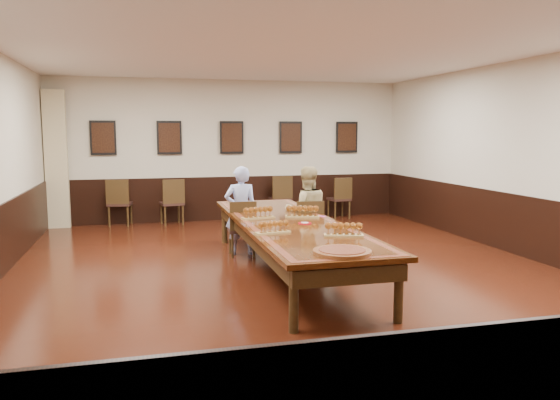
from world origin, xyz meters
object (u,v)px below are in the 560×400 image
object	(u,v)px
chair_man	(242,228)
person_woman	(307,211)
spare_chair_c	(280,197)
chair_woman	(308,229)
spare_chair_d	(339,198)
spare_chair_a	(120,202)
spare_chair_b	(172,202)
person_man	(241,211)
carved_platter	(342,252)
conference_table	(289,231)

from	to	relation	value
chair_man	person_woman	bearing A→B (deg)	167.76
spare_chair_c	chair_woman	bearing A→B (deg)	79.72
chair_man	person_woman	distance (m)	1.10
spare_chair_d	person_woman	bearing A→B (deg)	56.47
spare_chair_c	spare_chair_a	bearing A→B (deg)	-1.57
spare_chair_b	person_man	distance (m)	3.41
spare_chair_a	spare_chair_c	world-z (taller)	spare_chair_a
spare_chair_d	spare_chair_a	bearing A→B (deg)	-7.76
chair_woman	spare_chair_b	xyz separation A→B (m)	(-1.95, 3.75, 0.03)
spare_chair_c	carved_platter	xyz separation A→B (m)	(-1.11, -6.98, 0.26)
spare_chair_b	carved_platter	world-z (taller)	spare_chair_b
chair_woman	carved_platter	bearing A→B (deg)	84.76
chair_woman	spare_chair_a	world-z (taller)	spare_chair_a
spare_chair_b	spare_chair_a	bearing A→B (deg)	-17.49
carved_platter	spare_chair_d	bearing A→B (deg)	69.70
chair_woman	person_man	world-z (taller)	person_man
person_man	spare_chair_d	bearing A→B (deg)	-129.24
spare_chair_b	spare_chair_c	size ratio (longest dim) A/B	0.99
chair_woman	person_man	size ratio (longest dim) A/B	0.64
spare_chair_b	person_woman	bearing A→B (deg)	108.96
conference_table	spare_chair_b	bearing A→B (deg)	106.87
spare_chair_a	carved_platter	world-z (taller)	spare_chair_a
spare_chair_d	person_woman	distance (m)	4.10
spare_chair_c	carved_platter	world-z (taller)	spare_chair_c
spare_chair_b	conference_table	distance (m)	4.82
person_woman	spare_chair_b	bearing A→B (deg)	-56.39
spare_chair_d	carved_platter	bearing A→B (deg)	64.16
chair_man	carved_platter	size ratio (longest dim) A/B	1.36
person_woman	carved_platter	world-z (taller)	person_woman
chair_man	spare_chair_b	xyz separation A→B (m)	(-0.94, 3.37, 0.04)
person_woman	conference_table	size ratio (longest dim) A/B	0.29
carved_platter	person_woman	bearing A→B (deg)	79.62
spare_chair_a	spare_chair_b	xyz separation A→B (m)	(1.10, -0.16, -0.01)
carved_platter	spare_chair_a	bearing A→B (deg)	109.77
chair_man	chair_woman	xyz separation A→B (m)	(1.02, -0.38, 0.01)
person_woman	carved_platter	size ratio (longest dim) A/B	2.18
conference_table	chair_man	bearing A→B (deg)	110.25
chair_woman	conference_table	world-z (taller)	chair_woman
chair_woman	spare_chair_b	distance (m)	4.23
chair_woman	spare_chair_a	distance (m)	4.96
person_man	conference_table	distance (m)	1.42
spare_chair_a	spare_chair_b	bearing A→B (deg)	-178.40
chair_woman	spare_chair_a	bearing A→B (deg)	-46.68
chair_woman	person_woman	xyz separation A→B (m)	(0.01, 0.10, 0.27)
person_woman	carved_platter	xyz separation A→B (m)	(-0.57, -3.12, 0.04)
spare_chair_d	conference_table	bearing A→B (deg)	55.93
spare_chair_b	carved_platter	bearing A→B (deg)	92.28
spare_chair_d	spare_chair_c	bearing A→B (deg)	-15.70
chair_man	spare_chair_c	xyz separation A→B (m)	(1.56, 3.58, 0.05)
conference_table	carved_platter	world-z (taller)	carved_platter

